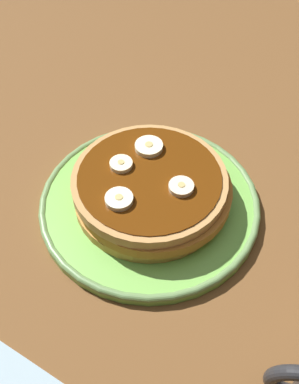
% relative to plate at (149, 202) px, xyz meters
% --- Properties ---
extents(ground_plane, '(1.40, 1.40, 0.03)m').
position_rel_plate_xyz_m(ground_plane, '(0.00, 0.00, -0.02)').
color(ground_plane, brown).
extents(plate, '(0.27, 0.27, 0.02)m').
position_rel_plate_xyz_m(plate, '(0.00, 0.00, 0.00)').
color(plate, '#72B74C').
rests_on(plate, ground_plane).
extents(pancake_stack, '(0.19, 0.19, 0.04)m').
position_rel_plate_xyz_m(pancake_stack, '(-0.00, 0.00, 0.03)').
color(pancake_stack, '#C68C42').
rests_on(pancake_stack, plate).
extents(banana_slice_0, '(0.03, 0.03, 0.01)m').
position_rel_plate_xyz_m(banana_slice_0, '(0.01, -0.04, 0.05)').
color(banana_slice_0, '#FDF4C0').
rests_on(banana_slice_0, pancake_stack).
extents(banana_slice_1, '(0.03, 0.03, 0.01)m').
position_rel_plate_xyz_m(banana_slice_1, '(0.03, 0.04, 0.05)').
color(banana_slice_1, '#F6EFC4').
rests_on(banana_slice_1, pancake_stack).
extents(banana_slice_2, '(0.03, 0.03, 0.01)m').
position_rel_plate_xyz_m(banana_slice_2, '(-0.04, 0.01, 0.05)').
color(banana_slice_2, beige).
rests_on(banana_slice_2, pancake_stack).
extents(banana_slice_3, '(0.03, 0.03, 0.01)m').
position_rel_plate_xyz_m(banana_slice_3, '(0.04, -0.01, 0.05)').
color(banana_slice_3, '#FEECB7').
rests_on(banana_slice_3, pancake_stack).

